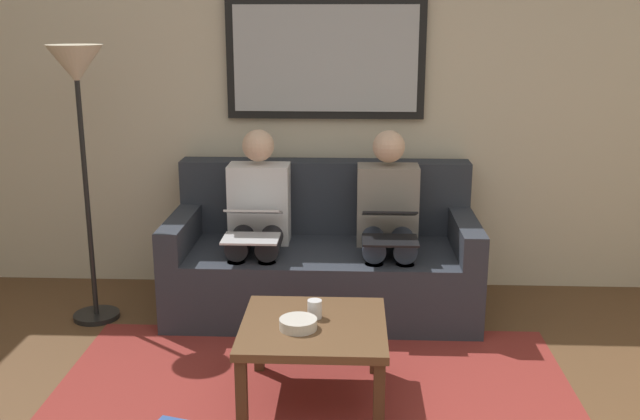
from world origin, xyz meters
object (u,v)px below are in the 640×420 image
couch (323,259)px  laptop_black (390,225)px  person_right (258,217)px  bowl (298,324)px  coffee_table (314,334)px  cup (315,309)px  laptop_silver (253,223)px  standing_lamp (78,96)px  framed_mirror (326,59)px  person_left (388,218)px

couch → laptop_black: 0.60m
couch → laptop_black: (-0.40, 0.30, 0.32)m
person_right → bowl: bearing=105.7°
coffee_table → cup: (-0.00, -0.07, 0.10)m
laptop_silver → standing_lamp: size_ratio=0.23×
couch → bowl: bearing=87.2°
coffee_table → laptop_silver: bearing=-65.9°
coffee_table → framed_mirror: bearing=-89.8°
cup → standing_lamp: standing_lamp is taller
cup → person_right: (0.41, -1.08, 0.16)m
laptop_black → cup: bearing=64.9°
couch → person_left: 0.51m
laptop_black → standing_lamp: standing_lamp is taller
couch → person_right: person_right is taller
bowl → person_right: (0.34, -1.21, 0.18)m
person_left → person_right: (0.81, 0.00, 0.00)m
couch → person_left: size_ratio=1.66×
laptop_black → bowl: bearing=64.5°
standing_lamp → couch: bearing=-169.2°
cup → laptop_silver: 0.96m
person_left → bowl: bearing=68.9°
person_right → standing_lamp: bearing=11.3°
couch → bowl: size_ratio=10.69×
cup → standing_lamp: bearing=-32.1°
laptop_black → person_right: 0.84m
framed_mirror → cup: framed_mirror is taller
framed_mirror → cup: 1.89m
framed_mirror → cup: size_ratio=14.31×
person_right → coffee_table: bearing=109.6°
cup → laptop_silver: bearing=-64.1°
couch → laptop_silver: 0.60m
bowl → laptop_black: (-0.47, -0.98, 0.20)m
person_left → coffee_table: bearing=70.9°
coffee_table → cup: bearing=-91.4°
coffee_table → person_right: (0.41, -1.15, 0.26)m
person_right → laptop_silver: bearing=90.0°
bowl → framed_mirror: bearing=-92.2°
laptop_silver → laptop_black: bearing=-180.0°
person_left → cup: bearing=69.8°
person_right → laptop_silver: person_right is taller
cup → bowl: (0.07, 0.13, -0.02)m
coffee_table → standing_lamp: standing_lamp is taller
cup → person_left: bearing=-110.2°
couch → framed_mirror: bearing=-90.0°
person_left → laptop_silver: 0.84m
person_left → person_right: bearing=0.0°
framed_mirror → cup: (-0.01, 1.54, -1.10)m
framed_mirror → person_left: bearing=131.5°
cup → laptop_black: (-0.40, -0.85, 0.18)m
coffee_table → laptop_silver: (0.41, -0.92, 0.28)m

